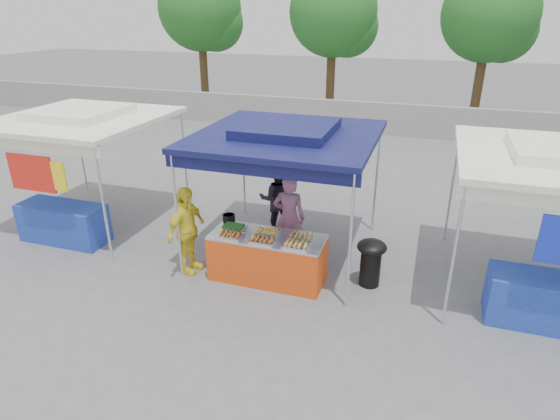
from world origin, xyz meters
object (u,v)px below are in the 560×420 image
(vendor_table, at_px, (268,257))
(vendor_woman, at_px, (289,218))
(customer_person, at_px, (187,231))
(wok_burner, at_px, (371,259))
(helper_man, at_px, (277,199))
(cooking_pot, at_px, (229,218))

(vendor_table, relative_size, vendor_woman, 1.19)
(vendor_woman, relative_size, customer_person, 1.02)
(wok_burner, distance_m, customer_person, 3.28)
(vendor_table, height_order, customer_person, customer_person)
(helper_man, bearing_deg, vendor_woman, 102.69)
(vendor_woman, bearing_deg, vendor_table, 76.79)
(wok_burner, height_order, customer_person, customer_person)
(helper_man, bearing_deg, customer_person, 45.01)
(cooking_pot, height_order, vendor_woman, vendor_woman)
(vendor_table, height_order, vendor_woman, vendor_woman)
(vendor_table, xyz_separation_m, cooking_pot, (-0.88, 0.35, 0.49))
(cooking_pot, bearing_deg, customer_person, -137.08)
(vendor_table, distance_m, helper_man, 1.90)
(wok_burner, relative_size, vendor_woman, 0.51)
(vendor_table, bearing_deg, helper_man, 103.50)
(cooking_pot, height_order, helper_man, helper_man)
(wok_burner, bearing_deg, cooking_pot, -171.71)
(cooking_pot, xyz_separation_m, helper_man, (0.44, 1.47, -0.13))
(cooking_pot, height_order, wok_burner, cooking_pot)
(wok_burner, relative_size, helper_man, 0.55)
(vendor_woman, bearing_deg, wok_burner, 157.96)
(cooking_pot, bearing_deg, vendor_table, -21.63)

